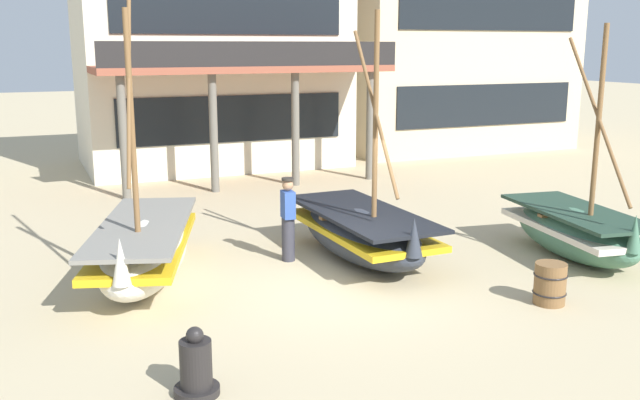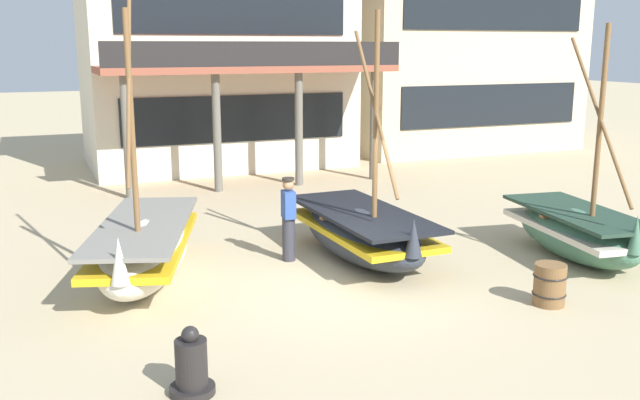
# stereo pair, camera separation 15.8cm
# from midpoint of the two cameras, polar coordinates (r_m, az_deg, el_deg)

# --- Properties ---
(ground_plane) EXTENTS (120.00, 120.00, 0.00)m
(ground_plane) POSITION_cam_midpoint_polar(r_m,az_deg,el_deg) (12.49, 2.14, -7.20)
(ground_plane) COLOR tan
(fishing_boat_near_left) EXTENTS (1.93, 3.73, 4.62)m
(fishing_boat_near_left) POSITION_cam_midpoint_polar(r_m,az_deg,el_deg) (14.99, 20.54, -2.41)
(fishing_boat_near_left) COLOR #427056
(fishing_boat_near_left) RESTS_ON ground
(fishing_boat_centre_large) EXTENTS (2.82, 4.72, 5.54)m
(fishing_boat_centre_large) POSITION_cam_midpoint_polar(r_m,az_deg,el_deg) (13.20, -13.79, -3.79)
(fishing_boat_centre_large) COLOR silver
(fishing_boat_centre_large) RESTS_ON ground
(fishing_boat_far_right) EXTENTS (1.72, 4.21, 4.85)m
(fishing_boat_far_right) POSITION_cam_midpoint_polar(r_m,az_deg,el_deg) (14.04, 3.80, -2.63)
(fishing_boat_far_right) COLOR #2D333D
(fishing_boat_far_right) RESTS_ON ground
(fisherman_by_hull) EXTENTS (0.26, 0.38, 1.68)m
(fisherman_by_hull) POSITION_cam_midpoint_polar(r_m,az_deg,el_deg) (13.83, -2.25, -1.64)
(fisherman_by_hull) COLOR #33333D
(fisherman_by_hull) RESTS_ON ground
(capstan_winch) EXTENTS (0.57, 0.57, 0.88)m
(capstan_winch) POSITION_cam_midpoint_polar(r_m,az_deg,el_deg) (8.93, -9.93, -13.30)
(capstan_winch) COLOR black
(capstan_winch) RESTS_ON ground
(wooden_barrel) EXTENTS (0.56, 0.56, 0.70)m
(wooden_barrel) POSITION_cam_midpoint_polar(r_m,az_deg,el_deg) (12.24, 18.58, -6.56)
(wooden_barrel) COLOR brown
(wooden_barrel) RESTS_ON ground
(harbor_building_main) EXTENTS (9.25, 8.40, 7.15)m
(harbor_building_main) POSITION_cam_midpoint_polar(r_m,az_deg,el_deg) (25.56, -8.38, 10.95)
(harbor_building_main) COLOR beige
(harbor_building_main) RESTS_ON ground
(harbor_building_annex) EXTENTS (9.81, 7.13, 7.47)m
(harbor_building_annex) POSITION_cam_midpoint_polar(r_m,az_deg,el_deg) (30.65, 10.28, 11.43)
(harbor_building_annex) COLOR beige
(harbor_building_annex) RESTS_ON ground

